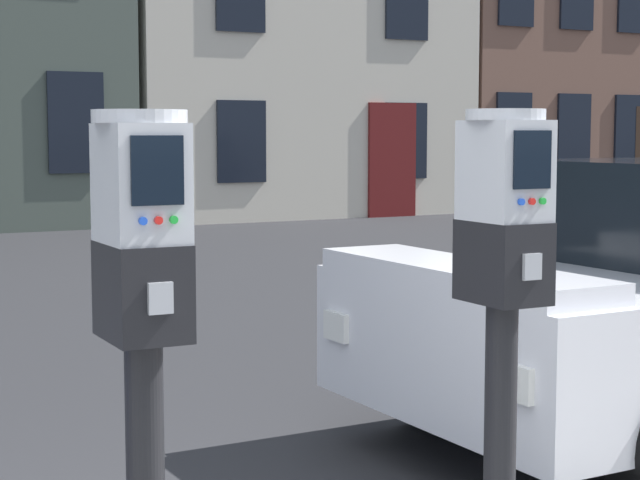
# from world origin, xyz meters

# --- Properties ---
(parking_meter_near_kerb) EXTENTS (0.22, 0.25, 1.48)m
(parking_meter_near_kerb) POSITION_xyz_m (-0.17, -0.26, 1.16)
(parking_meter_near_kerb) COLOR black
(parking_meter_near_kerb) RESTS_ON sidewalk_slab
(parking_meter_twin_adjacent) EXTENTS (0.22, 0.25, 1.49)m
(parking_meter_twin_adjacent) POSITION_xyz_m (0.86, -0.26, 1.17)
(parking_meter_twin_adjacent) COLOR black
(parking_meter_twin_adjacent) RESTS_ON sidewalk_slab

